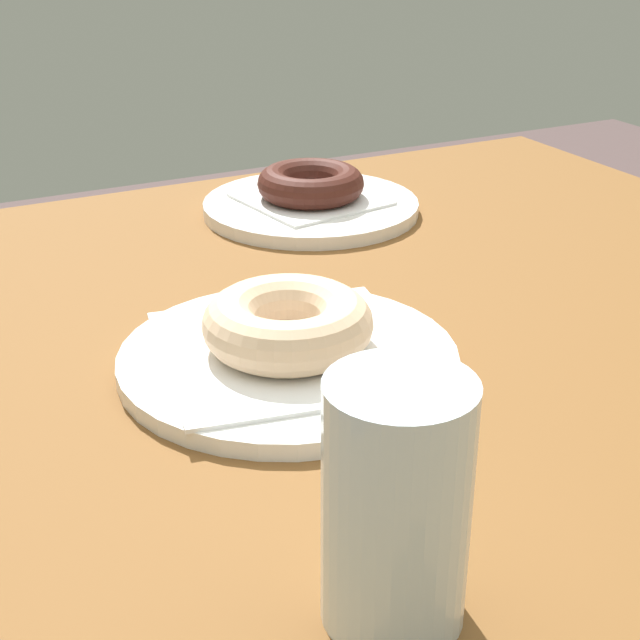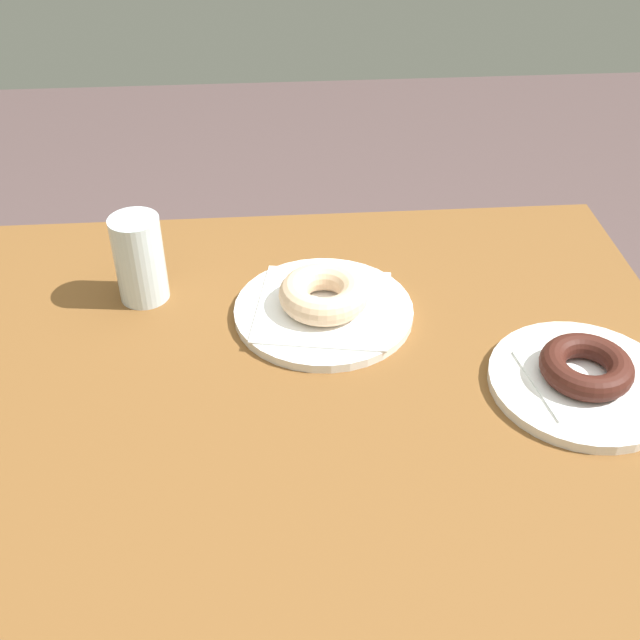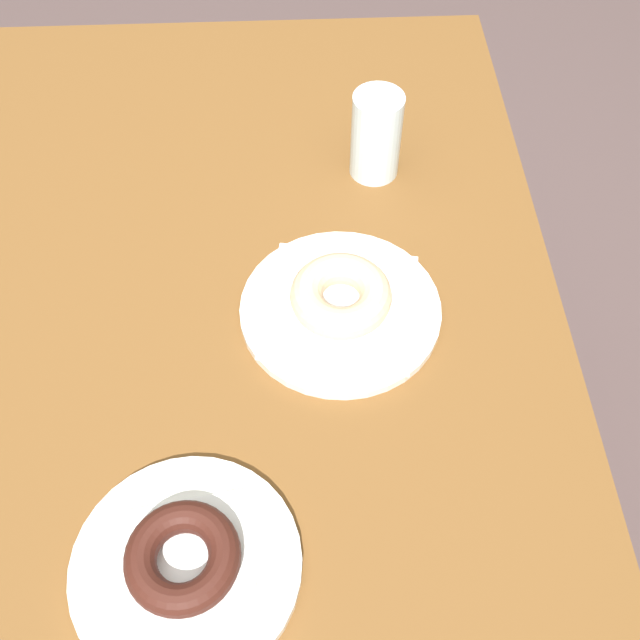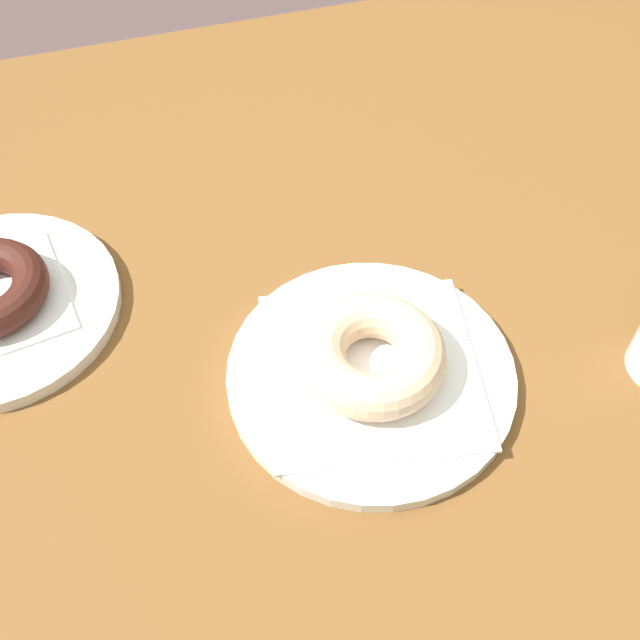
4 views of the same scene
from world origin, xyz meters
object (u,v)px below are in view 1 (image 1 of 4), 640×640
Objects in this scene: donut_chocolate_ring at (311,183)px; water_glass at (396,505)px; plate_chocolate_ring at (311,207)px; donut_sugar_ring at (288,323)px; plate_sugar_ring at (288,359)px.

donut_chocolate_ring is 0.56m from water_glass.
plate_chocolate_ring is at bearing 0.00° from donut_chocolate_ring.
donut_sugar_ring reaches higher than donut_chocolate_ring.
water_glass is (-0.23, 0.06, 0.03)m from donut_sugar_ring.
plate_chocolate_ring is 0.02m from donut_chocolate_ring.
plate_sugar_ring is (-0.29, 0.16, -0.02)m from donut_chocolate_ring.
water_glass is (-0.52, 0.22, 0.03)m from donut_chocolate_ring.
donut_sugar_ring is 0.97× the size of water_glass.
donut_chocolate_ring is at bearing -29.14° from donut_sugar_ring.
donut_sugar_ring is (-0.29, 0.16, 0.03)m from plate_chocolate_ring.
donut_chocolate_ring is 0.33m from plate_sugar_ring.
water_glass reaches higher than donut_chocolate_ring.
donut_chocolate_ring is 0.89× the size of water_glass.
plate_sugar_ring is at bearing -14.04° from water_glass.
donut_sugar_ring is at bearing 0.00° from plate_sugar_ring.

